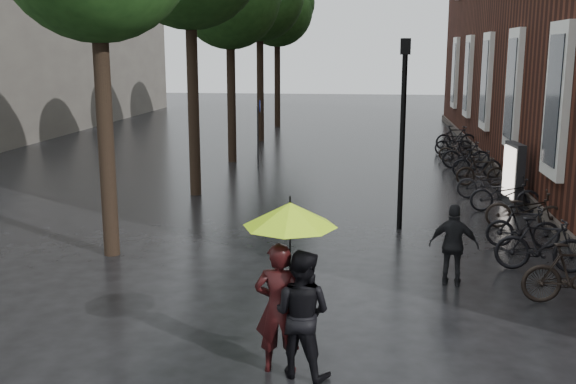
% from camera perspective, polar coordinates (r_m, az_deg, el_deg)
% --- Properties ---
extents(person_burgundy, '(0.66, 0.45, 1.75)m').
position_cam_1_polar(person_burgundy, '(8.84, -0.77, -9.78)').
color(person_burgundy, black).
rests_on(person_burgundy, ground).
extents(person_black, '(0.98, 0.86, 1.69)m').
position_cam_1_polar(person_black, '(8.75, 1.13, -10.23)').
color(person_black, black).
rests_on(person_black, ground).
extents(lime_umbrella, '(1.20, 1.20, 1.76)m').
position_cam_1_polar(lime_umbrella, '(8.41, 0.18, -1.91)').
color(lime_umbrella, black).
rests_on(lime_umbrella, ground).
extents(pedestrian_walking, '(0.92, 0.50, 1.48)m').
position_cam_1_polar(pedestrian_walking, '(12.38, 13.86, -4.39)').
color(pedestrian_walking, black).
rests_on(pedestrian_walking, ground).
extents(parked_bicycles, '(2.17, 18.66, 1.04)m').
position_cam_1_polar(parked_bicycles, '(20.35, 16.64, 1.04)').
color(parked_bicycles, black).
rests_on(parked_bicycles, ground).
extents(ad_lightbox, '(0.26, 1.12, 1.69)m').
position_cam_1_polar(ad_lightbox, '(19.34, 18.54, 1.49)').
color(ad_lightbox, black).
rests_on(ad_lightbox, ground).
extents(lamp_post, '(0.23, 0.23, 4.41)m').
position_cam_1_polar(lamp_post, '(15.73, 9.72, 6.39)').
color(lamp_post, black).
rests_on(lamp_post, ground).
extents(cycle_sign, '(0.13, 0.44, 2.40)m').
position_cam_1_polar(cycle_sign, '(24.34, -2.49, 5.87)').
color(cycle_sign, '#262628').
rests_on(cycle_sign, ground).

